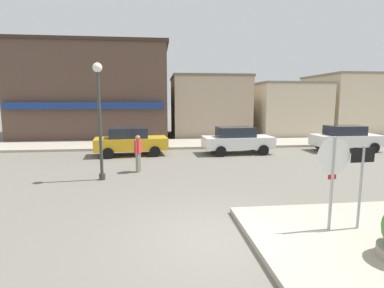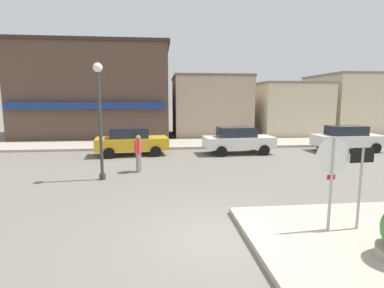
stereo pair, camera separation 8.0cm
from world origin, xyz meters
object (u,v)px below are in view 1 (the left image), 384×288
at_px(stop_sign, 333,172).
at_px(parked_car_second, 237,140).
at_px(pedestrian_crossing_near, 138,152).
at_px(parked_car_third, 346,138).
at_px(one_way_sign, 361,179).
at_px(lamp_post, 99,104).
at_px(parked_car_nearest, 131,141).

distance_m(stop_sign, parked_car_second, 10.72).
bearing_deg(pedestrian_crossing_near, parked_car_second, 35.86).
bearing_deg(stop_sign, parked_car_third, 55.14).
xyz_separation_m(one_way_sign, pedestrian_crossing_near, (-5.46, 6.76, -0.46)).
bearing_deg(lamp_post, parked_car_third, 20.82).
height_order(one_way_sign, parked_car_third, one_way_sign).
height_order(parked_car_third, pedestrian_crossing_near, pedestrian_crossing_near).
distance_m(stop_sign, parked_car_nearest, 12.16).
relative_size(stop_sign, pedestrian_crossing_near, 1.43).
xyz_separation_m(lamp_post, parked_car_nearest, (0.66, 5.23, -2.15)).
xyz_separation_m(stop_sign, parked_car_second, (0.67, 10.67, -0.71)).
height_order(stop_sign, one_way_sign, stop_sign).
distance_m(lamp_post, parked_car_third, 14.74).
bearing_deg(one_way_sign, pedestrian_crossing_near, 128.93).
bearing_deg(one_way_sign, parked_car_second, 90.13).
bearing_deg(parked_car_second, parked_car_third, 1.10).
xyz_separation_m(parked_car_nearest, parked_car_second, (6.12, -0.18, 0.00)).
bearing_deg(parked_car_third, lamp_post, -159.18).
distance_m(parked_car_nearest, parked_car_third, 12.97).
distance_m(one_way_sign, parked_car_third, 12.80).
distance_m(lamp_post, parked_car_nearest, 5.69).
bearing_deg(lamp_post, stop_sign, -42.65).
bearing_deg(stop_sign, one_way_sign, -1.00).
bearing_deg(pedestrian_crossing_near, one_way_sign, -51.07).
bearing_deg(parked_car_third, pedestrian_crossing_near, -161.72).
relative_size(lamp_post, parked_car_nearest, 1.09).
distance_m(one_way_sign, lamp_post, 8.98).
xyz_separation_m(stop_sign, parked_car_third, (7.53, 10.81, -0.71)).
relative_size(stop_sign, parked_car_nearest, 0.55).
height_order(lamp_post, parked_car_second, lamp_post).
bearing_deg(parked_car_second, parked_car_nearest, 178.36).
xyz_separation_m(parked_car_third, pedestrian_crossing_near, (-12.29, -4.06, 0.06)).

